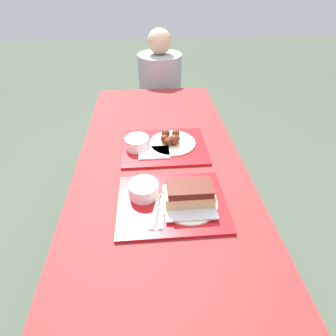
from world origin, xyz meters
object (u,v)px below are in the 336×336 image
bowl_coleslaw_near (143,189)px  bowl_coleslaw_far (137,142)px  wings_plate_far (172,140)px  person_seated_across (160,81)px  tray_near (172,203)px  brisket_sandwich_plate (189,197)px  tray_far (164,147)px

bowl_coleslaw_near → bowl_coleslaw_far: same height
bowl_coleslaw_near → bowl_coleslaw_far: size_ratio=1.00×
wings_plate_far → person_seated_across: person_seated_across is taller
tray_near → person_seated_across: (0.03, 1.38, -0.03)m
bowl_coleslaw_near → person_seated_across: person_seated_across is taller
bowl_coleslaw_far → person_seated_across: person_seated_across is taller
brisket_sandwich_plate → person_seated_across: person_seated_across is taller
tray_near → bowl_coleslaw_near: bearing=155.5°
tray_near → bowl_coleslaw_far: bowl_coleslaw_far is taller
bowl_coleslaw_near → brisket_sandwich_plate: size_ratio=0.53×
tray_near → bowl_coleslaw_near: bowl_coleslaw_near is taller
tray_far → person_seated_across: bearing=88.1°
bowl_coleslaw_far → wings_plate_far: wings_plate_far is taller
bowl_coleslaw_near → brisket_sandwich_plate: brisket_sandwich_plate is taller
tray_far → brisket_sandwich_plate: (0.06, -0.40, 0.04)m
tray_far → person_seated_across: (0.03, 0.99, -0.03)m
wings_plate_far → bowl_coleslaw_near: bearing=-111.3°
tray_near → bowl_coleslaw_near: (-0.11, 0.05, 0.04)m
tray_near → brisket_sandwich_plate: size_ratio=1.90×
brisket_sandwich_plate → wings_plate_far: (-0.03, 0.42, -0.02)m
tray_near → person_seated_across: bearing=88.7°
tray_far → wings_plate_far: (0.04, 0.02, 0.02)m
person_seated_across → tray_near: bearing=-91.3°
brisket_sandwich_plate → bowl_coleslaw_far: bearing=116.5°
tray_near → tray_far: size_ratio=1.00×
brisket_sandwich_plate → tray_near: bearing=167.3°
person_seated_across → wings_plate_far: bearing=-89.7°
bowl_coleslaw_near → brisket_sandwich_plate: 0.18m
tray_near → person_seated_across: 1.38m
tray_far → bowl_coleslaw_far: bowl_coleslaw_far is taller
brisket_sandwich_plate → person_seated_across: size_ratio=0.33×
bowl_coleslaw_far → brisket_sandwich_plate: bearing=-63.5°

